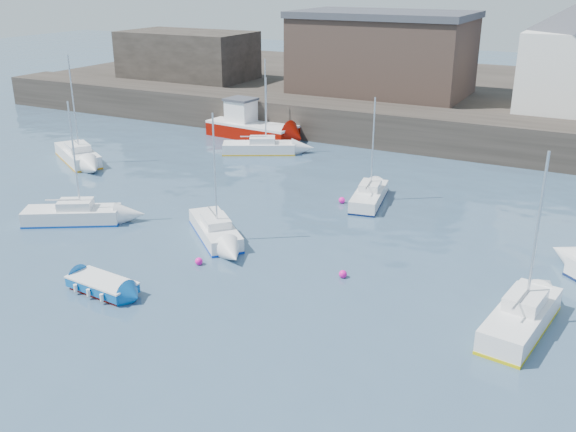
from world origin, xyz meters
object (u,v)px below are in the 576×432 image
at_px(buoy_far, 342,203).
at_px(sailboat_f, 369,196).
at_px(sailboat_h, 259,147).
at_px(sailboat_b, 215,229).
at_px(sailboat_c, 521,318).
at_px(buoy_near, 199,264).
at_px(sailboat_e, 78,155).
at_px(sailboat_a, 73,215).
at_px(blue_dinghy, 102,285).
at_px(buoy_mid, 343,277).
at_px(fishing_boat, 250,125).

bearing_deg(buoy_far, sailboat_f, 29.87).
bearing_deg(sailboat_h, sailboat_b, -68.01).
relative_size(sailboat_c, sailboat_h, 1.00).
xyz_separation_m(sailboat_f, buoy_near, (-4.28, -12.68, -0.47)).
height_order(sailboat_e, buoy_near, sailboat_e).
bearing_deg(buoy_far, sailboat_e, -178.54).
bearing_deg(sailboat_b, sailboat_a, -166.81).
height_order(sailboat_a, sailboat_e, sailboat_e).
xyz_separation_m(blue_dinghy, buoy_mid, (9.20, 6.51, -0.36)).
relative_size(sailboat_c, buoy_near, 18.96).
distance_m(sailboat_b, sailboat_c, 16.79).
relative_size(sailboat_a, sailboat_b, 1.01).
bearing_deg(sailboat_c, sailboat_b, 171.40).
xyz_separation_m(blue_dinghy, sailboat_e, (-17.02, 15.76, 0.17)).
xyz_separation_m(blue_dinghy, sailboat_a, (-7.68, 5.87, 0.14)).
height_order(fishing_boat, sailboat_c, sailboat_c).
relative_size(sailboat_b, buoy_mid, 18.01).
bearing_deg(sailboat_b, blue_dinghy, -96.83).
height_order(blue_dinghy, sailboat_b, sailboat_b).
bearing_deg(buoy_far, buoy_mid, -66.72).
bearing_deg(sailboat_h, buoy_mid, -50.14).
relative_size(blue_dinghy, sailboat_c, 0.47).
relative_size(blue_dinghy, sailboat_a, 0.49).
xyz_separation_m(sailboat_b, sailboat_e, (-17.96, 7.87, 0.07)).
bearing_deg(fishing_boat, sailboat_e, -121.27).
xyz_separation_m(fishing_boat, sailboat_e, (-7.86, -12.94, -0.52)).
relative_size(sailboat_a, sailboat_h, 0.95).
distance_m(blue_dinghy, sailboat_c, 18.35).
bearing_deg(sailboat_f, buoy_far, -150.13).
bearing_deg(blue_dinghy, buoy_mid, 35.28).
xyz_separation_m(blue_dinghy, fishing_boat, (-9.16, 28.71, 0.69)).
height_order(buoy_mid, buoy_far, buoy_far).
bearing_deg(buoy_near, sailboat_e, 149.64).
height_order(sailboat_h, buoy_mid, sailboat_h).
bearing_deg(buoy_far, sailboat_c, -41.03).
bearing_deg(sailboat_e, sailboat_h, 37.20).
relative_size(sailboat_e, sailboat_h, 1.09).
bearing_deg(sailboat_e, buoy_near, -30.36).
xyz_separation_m(sailboat_h, buoy_far, (10.67, -8.03, -0.49)).
distance_m(buoy_near, buoy_far, 12.14).
bearing_deg(sailboat_a, sailboat_h, 83.88).
xyz_separation_m(sailboat_c, sailboat_f, (-11.06, 11.81, -0.10)).
height_order(blue_dinghy, fishing_boat, fishing_boat).
distance_m(buoy_mid, buoy_far, 10.69).
height_order(sailboat_c, buoy_mid, sailboat_c).
xyz_separation_m(sailboat_f, buoy_far, (-1.51, -0.87, -0.47)).
height_order(sailboat_e, buoy_far, sailboat_e).
relative_size(sailboat_f, buoy_mid, 16.97).
bearing_deg(sailboat_a, buoy_mid, 2.16).
distance_m(blue_dinghy, sailboat_b, 7.95).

